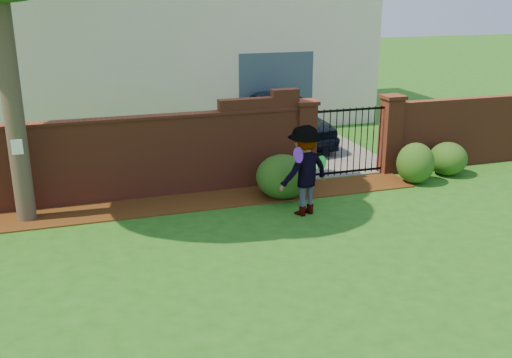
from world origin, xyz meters
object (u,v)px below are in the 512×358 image
object	(u,v)px
man	(305,171)
car	(287,119)
frisbee_purple	(298,155)
frisbee_green	(321,163)

from	to	relation	value
man	car	bearing A→B (deg)	-126.92
frisbee_purple	frisbee_green	bearing A→B (deg)	34.07
man	frisbee_purple	xyz separation A→B (m)	(-0.28, -0.32, 0.43)
frisbee_purple	frisbee_green	xyz separation A→B (m)	(0.69, 0.46, -0.34)
frisbee_green	man	bearing A→B (deg)	-159.66
frisbee_purple	frisbee_green	world-z (taller)	frisbee_purple
car	frisbee_green	size ratio (longest dim) A/B	15.17
frisbee_purple	frisbee_green	size ratio (longest dim) A/B	1.05
car	man	bearing A→B (deg)	-110.79
car	frisbee_purple	size ratio (longest dim) A/B	14.42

